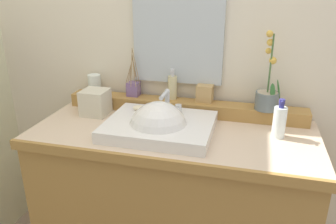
{
  "coord_description": "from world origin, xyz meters",
  "views": [
    {
      "loc": [
        0.34,
        -1.4,
        1.51
      ],
      "look_at": [
        -0.02,
        -0.01,
        0.95
      ],
      "focal_mm": 36.03,
      "sensor_mm": 36.0,
      "label": 1
    }
  ],
  "objects_px": {
    "soap_dispenser": "(172,87)",
    "trinket_box": "(205,93)",
    "sink_basin": "(159,129)",
    "reed_diffuser": "(133,88)",
    "tissue_box": "(95,102)",
    "tumbler_cup": "(95,84)",
    "soap_bar": "(140,108)",
    "lotion_bottle": "(279,121)",
    "potted_plant": "(267,94)"
  },
  "relations": [
    {
      "from": "soap_dispenser",
      "to": "trinket_box",
      "type": "height_order",
      "value": "soap_dispenser"
    },
    {
      "from": "tumbler_cup",
      "to": "tissue_box",
      "type": "bearing_deg",
      "value": -63.79
    },
    {
      "from": "tumbler_cup",
      "to": "reed_diffuser",
      "type": "relative_size",
      "value": 0.39
    },
    {
      "from": "sink_basin",
      "to": "reed_diffuser",
      "type": "relative_size",
      "value": 1.87
    },
    {
      "from": "soap_dispenser",
      "to": "tumbler_cup",
      "type": "height_order",
      "value": "soap_dispenser"
    },
    {
      "from": "soap_bar",
      "to": "potted_plant",
      "type": "height_order",
      "value": "potted_plant"
    },
    {
      "from": "tumbler_cup",
      "to": "reed_diffuser",
      "type": "distance_m",
      "value": 0.23
    },
    {
      "from": "reed_diffuser",
      "to": "lotion_bottle",
      "type": "distance_m",
      "value": 0.78
    },
    {
      "from": "potted_plant",
      "to": "tumbler_cup",
      "type": "xyz_separation_m",
      "value": [
        -0.92,
        0.04,
        -0.02
      ]
    },
    {
      "from": "potted_plant",
      "to": "tumbler_cup",
      "type": "distance_m",
      "value": 0.93
    },
    {
      "from": "reed_diffuser",
      "to": "tissue_box",
      "type": "height_order",
      "value": "reed_diffuser"
    },
    {
      "from": "soap_bar",
      "to": "potted_plant",
      "type": "xyz_separation_m",
      "value": [
        0.6,
        0.13,
        0.08
      ]
    },
    {
      "from": "sink_basin",
      "to": "reed_diffuser",
      "type": "xyz_separation_m",
      "value": [
        -0.23,
        0.29,
        0.09
      ]
    },
    {
      "from": "soap_bar",
      "to": "trinket_box",
      "type": "height_order",
      "value": "trinket_box"
    },
    {
      "from": "soap_bar",
      "to": "tumbler_cup",
      "type": "distance_m",
      "value": 0.37
    },
    {
      "from": "tumbler_cup",
      "to": "tissue_box",
      "type": "distance_m",
      "value": 0.17
    },
    {
      "from": "lotion_bottle",
      "to": "reed_diffuser",
      "type": "bearing_deg",
      "value": 165.36
    },
    {
      "from": "potted_plant",
      "to": "lotion_bottle",
      "type": "xyz_separation_m",
      "value": [
        0.06,
        -0.16,
        -0.07
      ]
    },
    {
      "from": "tumbler_cup",
      "to": "tissue_box",
      "type": "height_order",
      "value": "tumbler_cup"
    },
    {
      "from": "reed_diffuser",
      "to": "trinket_box",
      "type": "height_order",
      "value": "reed_diffuser"
    },
    {
      "from": "trinket_box",
      "to": "tumbler_cup",
      "type": "bearing_deg",
      "value": -176.18
    },
    {
      "from": "soap_bar",
      "to": "reed_diffuser",
      "type": "height_order",
      "value": "reed_diffuser"
    },
    {
      "from": "potted_plant",
      "to": "sink_basin",
      "type": "bearing_deg",
      "value": -151.67
    },
    {
      "from": "soap_dispenser",
      "to": "reed_diffuser",
      "type": "relative_size",
      "value": 0.62
    },
    {
      "from": "soap_bar",
      "to": "sink_basin",
      "type": "bearing_deg",
      "value": -41.94
    },
    {
      "from": "tissue_box",
      "to": "trinket_box",
      "type": "bearing_deg",
      "value": 15.24
    },
    {
      "from": "soap_dispenser",
      "to": "tumbler_cup",
      "type": "distance_m",
      "value": 0.45
    },
    {
      "from": "potted_plant",
      "to": "lotion_bottle",
      "type": "distance_m",
      "value": 0.18
    },
    {
      "from": "soap_bar",
      "to": "tissue_box",
      "type": "xyz_separation_m",
      "value": [
        -0.25,
        0.02,
        -0.0
      ]
    },
    {
      "from": "reed_diffuser",
      "to": "trinket_box",
      "type": "bearing_deg",
      "value": 0.37
    },
    {
      "from": "tumbler_cup",
      "to": "lotion_bottle",
      "type": "bearing_deg",
      "value": -11.29
    },
    {
      "from": "reed_diffuser",
      "to": "trinket_box",
      "type": "xyz_separation_m",
      "value": [
        0.39,
        0.0,
        0.0
      ]
    },
    {
      "from": "soap_dispenser",
      "to": "lotion_bottle",
      "type": "relative_size",
      "value": 0.9
    },
    {
      "from": "soap_dispenser",
      "to": "trinket_box",
      "type": "relative_size",
      "value": 1.86
    },
    {
      "from": "sink_basin",
      "to": "soap_dispenser",
      "type": "xyz_separation_m",
      "value": [
        -0.01,
        0.29,
        0.12
      ]
    },
    {
      "from": "tumbler_cup",
      "to": "soap_bar",
      "type": "bearing_deg",
      "value": -27.61
    },
    {
      "from": "sink_basin",
      "to": "tissue_box",
      "type": "xyz_separation_m",
      "value": [
        -0.38,
        0.14,
        0.05
      ]
    },
    {
      "from": "soap_dispenser",
      "to": "tumbler_cup",
      "type": "xyz_separation_m",
      "value": [
        -0.45,
        -0.0,
        -0.02
      ]
    },
    {
      "from": "soap_bar",
      "to": "tumbler_cup",
      "type": "relative_size",
      "value": 0.7
    },
    {
      "from": "soap_bar",
      "to": "trinket_box",
      "type": "distance_m",
      "value": 0.34
    },
    {
      "from": "sink_basin",
      "to": "soap_dispenser",
      "type": "height_order",
      "value": "soap_dispenser"
    },
    {
      "from": "soap_dispenser",
      "to": "lotion_bottle",
      "type": "xyz_separation_m",
      "value": [
        0.54,
        -0.2,
        -0.06
      ]
    },
    {
      "from": "tumbler_cup",
      "to": "lotion_bottle",
      "type": "height_order",
      "value": "lotion_bottle"
    },
    {
      "from": "sink_basin",
      "to": "tumbler_cup",
      "type": "xyz_separation_m",
      "value": [
        -0.46,
        0.29,
        0.1
      ]
    },
    {
      "from": "tumbler_cup",
      "to": "lotion_bottle",
      "type": "distance_m",
      "value": 1.0
    },
    {
      "from": "potted_plant",
      "to": "trinket_box",
      "type": "bearing_deg",
      "value": 172.9
    },
    {
      "from": "soap_dispenser",
      "to": "trinket_box",
      "type": "distance_m",
      "value": 0.17
    },
    {
      "from": "lotion_bottle",
      "to": "tumbler_cup",
      "type": "bearing_deg",
      "value": 168.71
    },
    {
      "from": "tissue_box",
      "to": "lotion_bottle",
      "type": "bearing_deg",
      "value": -3.16
    },
    {
      "from": "sink_basin",
      "to": "tumbler_cup",
      "type": "relative_size",
      "value": 4.82
    }
  ]
}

